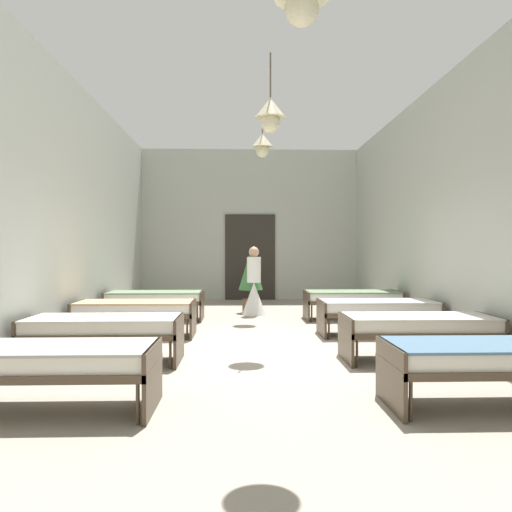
{
  "coord_description": "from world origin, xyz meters",
  "views": [
    {
      "loc": [
        -0.29,
        -7.28,
        1.41
      ],
      "look_at": [
        0.0,
        1.72,
        1.29
      ],
      "focal_mm": 35.58,
      "sensor_mm": 36.0,
      "label": 1
    }
  ],
  "objects_px": {
    "bed_left_row_2": "(135,310)",
    "nurse_near_aisle": "(254,290)",
    "bed_right_row_3": "(352,298)",
    "bed_left_row_0": "(45,361)",
    "bed_left_row_3": "(155,298)",
    "bed_right_row_2": "(378,309)",
    "potted_plant": "(251,275)",
    "bed_right_row_0": "(494,358)",
    "bed_right_row_1": "(419,326)",
    "bed_left_row_1": "(104,328)"
  },
  "relations": [
    {
      "from": "bed_left_row_1",
      "to": "bed_right_row_3",
      "type": "height_order",
      "value": "same"
    },
    {
      "from": "bed_left_row_0",
      "to": "bed_left_row_1",
      "type": "bearing_deg",
      "value": 90.0
    },
    {
      "from": "bed_left_row_0",
      "to": "nurse_near_aisle",
      "type": "height_order",
      "value": "nurse_near_aisle"
    },
    {
      "from": "bed_left_row_1",
      "to": "bed_right_row_2",
      "type": "height_order",
      "value": "same"
    },
    {
      "from": "bed_right_row_3",
      "to": "potted_plant",
      "type": "distance_m",
      "value": 2.36
    },
    {
      "from": "bed_left_row_2",
      "to": "nurse_near_aisle",
      "type": "distance_m",
      "value": 3.34
    },
    {
      "from": "bed_right_row_0",
      "to": "bed_left_row_3",
      "type": "height_order",
      "value": "same"
    },
    {
      "from": "bed_left_row_2",
      "to": "bed_left_row_3",
      "type": "bearing_deg",
      "value": 90.0
    },
    {
      "from": "bed_right_row_1",
      "to": "nurse_near_aisle",
      "type": "relative_size",
      "value": 1.28
    },
    {
      "from": "bed_left_row_2",
      "to": "potted_plant",
      "type": "relative_size",
      "value": 1.36
    },
    {
      "from": "bed_right_row_1",
      "to": "bed_left_row_2",
      "type": "distance_m",
      "value": 4.39
    },
    {
      "from": "nurse_near_aisle",
      "to": "bed_right_row_1",
      "type": "bearing_deg",
      "value": 103.38
    },
    {
      "from": "bed_left_row_3",
      "to": "bed_right_row_3",
      "type": "relative_size",
      "value": 1.0
    },
    {
      "from": "bed_right_row_0",
      "to": "bed_left_row_1",
      "type": "relative_size",
      "value": 1.0
    },
    {
      "from": "bed_left_row_2",
      "to": "bed_right_row_3",
      "type": "bearing_deg",
      "value": 25.67
    },
    {
      "from": "bed_right_row_0",
      "to": "bed_right_row_2",
      "type": "xyz_separation_m",
      "value": [
        0.0,
        3.8,
        0.0
      ]
    },
    {
      "from": "bed_left_row_0",
      "to": "bed_left_row_2",
      "type": "distance_m",
      "value": 3.8
    },
    {
      "from": "bed_right_row_0",
      "to": "bed_right_row_1",
      "type": "distance_m",
      "value": 1.9
    },
    {
      "from": "bed_left_row_3",
      "to": "bed_right_row_3",
      "type": "bearing_deg",
      "value": 0.0
    },
    {
      "from": "bed_left_row_2",
      "to": "bed_left_row_3",
      "type": "relative_size",
      "value": 1.0
    },
    {
      "from": "bed_left_row_0",
      "to": "bed_right_row_3",
      "type": "xyz_separation_m",
      "value": [
        3.95,
        5.7,
        0.0
      ]
    },
    {
      "from": "bed_left_row_3",
      "to": "bed_right_row_3",
      "type": "height_order",
      "value": "same"
    },
    {
      "from": "bed_right_row_2",
      "to": "bed_left_row_3",
      "type": "distance_m",
      "value": 4.39
    },
    {
      "from": "bed_right_row_0",
      "to": "bed_right_row_3",
      "type": "xyz_separation_m",
      "value": [
        0.0,
        5.7,
        0.0
      ]
    },
    {
      "from": "bed_left_row_0",
      "to": "nurse_near_aisle",
      "type": "bearing_deg",
      "value": 72.9
    },
    {
      "from": "bed_left_row_1",
      "to": "bed_right_row_3",
      "type": "distance_m",
      "value": 5.48
    },
    {
      "from": "bed_right_row_3",
      "to": "bed_left_row_0",
      "type": "bearing_deg",
      "value": -124.74
    },
    {
      "from": "bed_right_row_3",
      "to": "bed_right_row_2",
      "type": "bearing_deg",
      "value": -90.0
    },
    {
      "from": "bed_left_row_3",
      "to": "potted_plant",
      "type": "bearing_deg",
      "value": 30.58
    },
    {
      "from": "bed_right_row_1",
      "to": "bed_right_row_2",
      "type": "height_order",
      "value": "same"
    },
    {
      "from": "bed_left_row_3",
      "to": "nurse_near_aisle",
      "type": "relative_size",
      "value": 1.28
    },
    {
      "from": "bed_right_row_3",
      "to": "potted_plant",
      "type": "bearing_deg",
      "value": 150.6
    },
    {
      "from": "bed_right_row_2",
      "to": "nurse_near_aisle",
      "type": "distance_m",
      "value": 3.32
    },
    {
      "from": "bed_left_row_0",
      "to": "bed_right_row_0",
      "type": "bearing_deg",
      "value": 0.0
    },
    {
      "from": "bed_left_row_0",
      "to": "bed_right_row_1",
      "type": "relative_size",
      "value": 1.0
    },
    {
      "from": "bed_left_row_2",
      "to": "nurse_near_aisle",
      "type": "xyz_separation_m",
      "value": [
        1.99,
        2.68,
        0.09
      ]
    },
    {
      "from": "potted_plant",
      "to": "bed_left_row_3",
      "type": "bearing_deg",
      "value": -149.42
    },
    {
      "from": "bed_left_row_2",
      "to": "potted_plant",
      "type": "height_order",
      "value": "potted_plant"
    },
    {
      "from": "bed_right_row_2",
      "to": "potted_plant",
      "type": "relative_size",
      "value": 1.36
    },
    {
      "from": "bed_left_row_0",
      "to": "bed_left_row_3",
      "type": "height_order",
      "value": "same"
    },
    {
      "from": "bed_left_row_2",
      "to": "bed_right_row_2",
      "type": "xyz_separation_m",
      "value": [
        3.95,
        0.0,
        0.0
      ]
    },
    {
      "from": "bed_left_row_2",
      "to": "bed_right_row_2",
      "type": "bearing_deg",
      "value": 0.0
    },
    {
      "from": "bed_left_row_0",
      "to": "bed_right_row_2",
      "type": "relative_size",
      "value": 1.0
    },
    {
      "from": "bed_right_row_0",
      "to": "bed_right_row_3",
      "type": "bearing_deg",
      "value": 90.0
    },
    {
      "from": "bed_right_row_1",
      "to": "bed_left_row_0",
      "type": "bearing_deg",
      "value": -154.33
    },
    {
      "from": "bed_right_row_1",
      "to": "bed_right_row_3",
      "type": "xyz_separation_m",
      "value": [
        0.0,
        3.8,
        0.0
      ]
    },
    {
      "from": "bed_right_row_2",
      "to": "bed_left_row_3",
      "type": "relative_size",
      "value": 1.0
    },
    {
      "from": "bed_left_row_0",
      "to": "bed_right_row_0",
      "type": "distance_m",
      "value": 3.95
    },
    {
      "from": "nurse_near_aisle",
      "to": "bed_left_row_3",
      "type": "bearing_deg",
      "value": 11.48
    },
    {
      "from": "bed_right_row_2",
      "to": "bed_right_row_1",
      "type": "bearing_deg",
      "value": -90.0
    }
  ]
}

